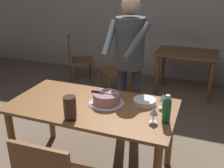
# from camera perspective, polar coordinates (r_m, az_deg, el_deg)

# --- Properties ---
(ground_plane) EXTENTS (14.00, 14.00, 0.00)m
(ground_plane) POSITION_cam_1_polar(r_m,az_deg,el_deg) (2.92, -4.00, -17.79)
(ground_plane) COLOR #7A6651
(back_wall) EXTENTS (10.00, 0.12, 2.70)m
(back_wall) POSITION_cam_1_polar(r_m,az_deg,el_deg) (5.19, 10.19, 16.04)
(back_wall) COLOR #BCB7AD
(back_wall) RESTS_ON ground_plane
(main_dining_table) EXTENTS (1.59, 0.83, 0.75)m
(main_dining_table) POSITION_cam_1_polar(r_m,az_deg,el_deg) (2.56, -4.38, -6.79)
(main_dining_table) COLOR brown
(main_dining_table) RESTS_ON ground_plane
(cake_on_platter) EXTENTS (0.34, 0.34, 0.11)m
(cake_on_platter) POSITION_cam_1_polar(r_m,az_deg,el_deg) (2.49, -1.22, -3.32)
(cake_on_platter) COLOR silver
(cake_on_platter) RESTS_ON main_dining_table
(cake_knife) EXTENTS (0.27, 0.05, 0.02)m
(cake_knife) POSITION_cam_1_polar(r_m,az_deg,el_deg) (2.48, -2.82, -1.78)
(cake_knife) COLOR silver
(cake_knife) RESTS_ON cake_on_platter
(plate_stack) EXTENTS (0.22, 0.22, 0.05)m
(plate_stack) POSITION_cam_1_polar(r_m,az_deg,el_deg) (2.52, 7.19, -3.86)
(plate_stack) COLOR white
(plate_stack) RESTS_ON main_dining_table
(wine_glass_near) EXTENTS (0.08, 0.08, 0.14)m
(wine_glass_near) POSITION_cam_1_polar(r_m,az_deg,el_deg) (2.44, 11.14, -3.03)
(wine_glass_near) COLOR silver
(wine_glass_near) RESTS_ON main_dining_table
(wine_glass_far) EXTENTS (0.08, 0.08, 0.14)m
(wine_glass_far) POSITION_cam_1_polar(r_m,az_deg,el_deg) (2.19, 9.14, -5.92)
(wine_glass_far) COLOR silver
(wine_glass_far) RESTS_ON main_dining_table
(water_bottle) EXTENTS (0.07, 0.07, 0.25)m
(water_bottle) POSITION_cam_1_polar(r_m,az_deg,el_deg) (2.20, 11.92, -5.60)
(water_bottle) COLOR #1E6B38
(water_bottle) RESTS_ON main_dining_table
(hurricane_lamp) EXTENTS (0.11, 0.11, 0.21)m
(hurricane_lamp) POSITION_cam_1_polar(r_m,az_deg,el_deg) (2.23, -9.22, -5.18)
(hurricane_lamp) COLOR black
(hurricane_lamp) RESTS_ON main_dining_table
(person_cutting_cake) EXTENTS (0.46, 0.57, 1.72)m
(person_cutting_cake) POSITION_cam_1_polar(r_m,az_deg,el_deg) (2.88, 3.80, 6.02)
(person_cutting_cake) COLOR #2D2D38
(person_cutting_cake) RESTS_ON ground_plane
(background_table) EXTENTS (1.00, 0.70, 0.74)m
(background_table) POSITION_cam_1_polar(r_m,az_deg,el_deg) (4.57, 15.97, 4.83)
(background_table) COLOR brown
(background_table) RESTS_ON ground_plane
(background_chair_0) EXTENTS (0.61, 0.61, 0.90)m
(background_chair_0) POSITION_cam_1_polar(r_m,az_deg,el_deg) (4.94, -7.66, 5.71)
(background_chair_0) COLOR brown
(background_chair_0) RESTS_ON ground_plane
(background_chair_1) EXTENTS (0.62, 0.62, 0.90)m
(background_chair_1) POSITION_cam_1_polar(r_m,az_deg,el_deg) (4.39, 1.60, 3.80)
(background_chair_1) COLOR brown
(background_chair_1) RESTS_ON ground_plane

